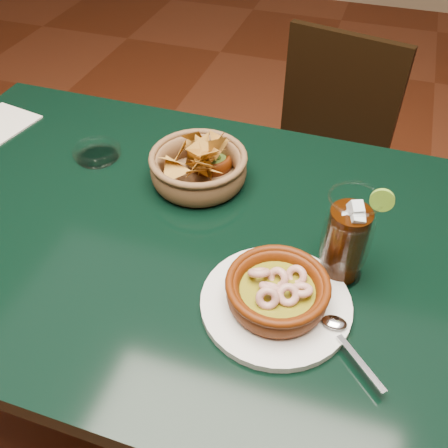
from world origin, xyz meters
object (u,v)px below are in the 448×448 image
(dining_table, at_px, (163,259))
(chip_basket, at_px, (199,167))
(shrimp_plate, at_px, (277,294))
(cola_drink, at_px, (346,238))
(dining_chair, at_px, (318,162))

(dining_table, bearing_deg, chip_basket, 79.20)
(shrimp_plate, distance_m, cola_drink, 0.15)
(dining_chair, xyz_separation_m, cola_drink, (0.13, -0.71, 0.37))
(dining_table, distance_m, chip_basket, 0.20)
(shrimp_plate, xyz_separation_m, chip_basket, (-0.23, 0.27, 0.01))
(dining_chair, bearing_deg, dining_table, -107.33)
(dining_chair, bearing_deg, chip_basket, -109.03)
(dining_chair, height_order, shrimp_plate, dining_chair)
(dining_chair, xyz_separation_m, chip_basket, (-0.19, -0.55, 0.33))
(cola_drink, bearing_deg, dining_chair, 100.25)
(dining_chair, distance_m, chip_basket, 0.67)
(dining_table, bearing_deg, shrimp_plate, -24.34)
(dining_chair, bearing_deg, cola_drink, -79.75)
(dining_table, distance_m, cola_drink, 0.39)
(dining_chair, relative_size, chip_basket, 3.57)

